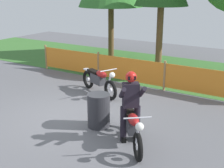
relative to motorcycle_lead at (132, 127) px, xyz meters
The scene contains 7 objects.
ground 2.35m from the motorcycle_lead, 166.93° to the left, with size 24.00×24.00×0.02m, color #5B5B60.
grass_verge 6.93m from the motorcycle_lead, 108.94° to the left, with size 24.00×5.13×0.01m, color #386B2D.
barrier_fence 4.57m from the motorcycle_lead, 119.44° to the left, with size 8.33×0.08×1.05m.
motorcycle_lead is the anchor object (origin of this frame).
motorcycle_trailing 3.59m from the motorcycle_lead, 136.15° to the left, with size 1.93×1.00×0.97m.
rider_lead 0.54m from the motorcycle_lead, 129.66° to the left, with size 0.74×0.78×1.69m.
oil_drum 1.26m from the motorcycle_lead, 160.88° to the left, with size 0.58×0.58×0.88m, color #2D2D33.
Camera 1 is at (5.17, -6.09, 3.49)m, focal length 49.12 mm.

